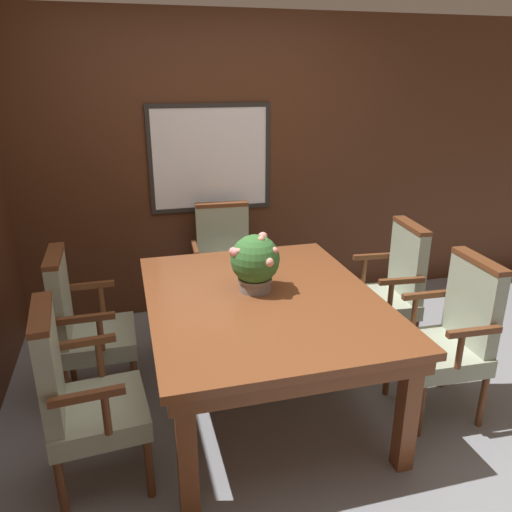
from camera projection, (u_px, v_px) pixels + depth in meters
name	position (u px, v px, depth m)	size (l,w,h in m)	color
ground_plane	(271.00, 429.00, 2.95)	(14.00, 14.00, 0.00)	gray
wall_back	(211.00, 169.00, 4.16)	(7.20, 0.08, 2.45)	#4C2816
dining_table	(262.00, 310.00, 2.98)	(1.34, 1.68, 0.74)	brown
chair_right_far	(391.00, 286.00, 3.62)	(0.50, 0.55, 0.99)	brown
chair_right_near	(452.00, 333.00, 2.96)	(0.48, 0.54, 0.99)	brown
chair_head_far	(225.00, 261.00, 4.11)	(0.54, 0.49, 0.99)	brown
chair_left_far	(83.00, 323.00, 3.09)	(0.47, 0.53, 0.99)	brown
chair_left_near	(79.00, 394.00, 2.40)	(0.50, 0.55, 0.99)	brown
potted_plant	(255.00, 262.00, 2.97)	(0.31, 0.31, 0.36)	gray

